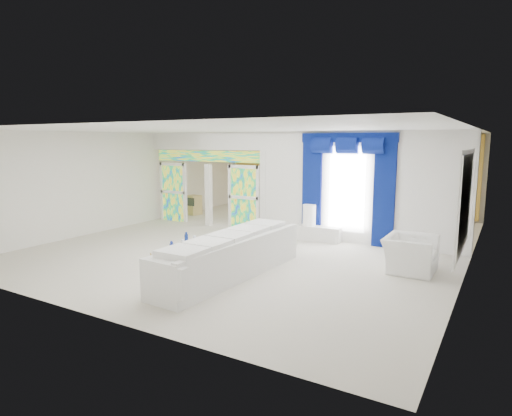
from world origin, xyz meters
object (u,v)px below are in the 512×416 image
Objects in this scene: white_sofa at (231,258)px; console_table at (319,233)px; grand_piano at (271,204)px; coffee_table at (188,255)px; armchair at (410,254)px.

white_sofa reaches higher than console_table.
console_table is 0.68× the size of grand_piano.
console_table is at bearing 88.21° from white_sofa.
coffee_table is 4.83m from armchair.
grand_piano is (-5.71, 4.37, 0.08)m from armchair.
armchair is 0.64× the size of grand_piano.
coffee_table is at bearing -115.13° from console_table.
grand_piano reaches higher than white_sofa.
coffee_table is (-1.35, 0.30, -0.19)m from white_sofa.
grand_piano is at bearing 137.76° from console_table.
grand_piano is at bearing 101.55° from coffee_table.
armchair is at bearing -31.36° from console_table.
grand_piano is at bearing 52.71° from armchair.
white_sofa is at bearing -58.89° from grand_piano.
coffee_table is at bearing 113.59° from armchair.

